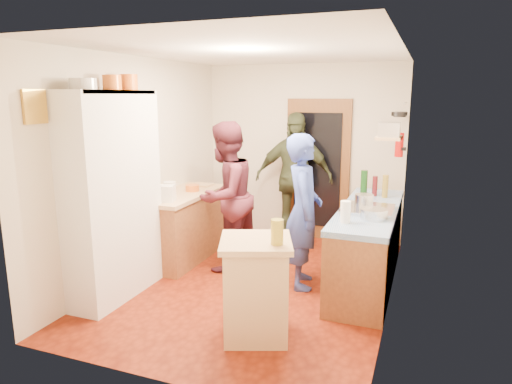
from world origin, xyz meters
The scene contains 44 objects.
floor centered at (0.00, 0.00, -0.01)m, with size 3.00×4.00×0.02m, color maroon.
ceiling centered at (0.00, 0.00, 2.61)m, with size 3.00×4.00×0.02m, color silver.
wall_back centered at (0.00, 2.01, 1.30)m, with size 3.00×0.02×2.60m, color beige.
wall_front centered at (0.00, -2.01, 1.30)m, with size 3.00×0.02×2.60m, color beige.
wall_left centered at (-1.51, 0.00, 1.30)m, with size 0.02×4.00×2.60m, color beige.
wall_right centered at (1.51, 0.00, 1.30)m, with size 0.02×4.00×2.60m, color beige.
door_frame centered at (0.25, 1.97, 1.05)m, with size 0.95×0.06×2.10m, color brown.
door_glass centered at (0.25, 1.94, 1.05)m, with size 0.70×0.02×1.70m, color black.
hutch_body centered at (-1.30, -0.80, 1.10)m, with size 0.40×1.20×2.20m, color white.
hutch_top_shelf centered at (-1.30, -0.80, 2.18)m, with size 0.40×1.14×0.04m, color white.
plate_stack centered at (-1.30, -1.13, 2.25)m, with size 0.25×0.25×0.10m, color white.
orange_pot_a centered at (-1.30, -0.70, 2.28)m, with size 0.19×0.19×0.15m, color orange.
orange_pot_b centered at (-1.30, -0.42, 2.28)m, with size 0.19×0.19×0.17m, color orange.
left_counter_base centered at (-1.20, 0.45, 0.42)m, with size 0.60×1.40×0.85m, color #945A2D.
left_counter_top centered at (-1.20, 0.45, 0.88)m, with size 0.64×1.44×0.05m, color tan.
toaster centered at (-1.15, -0.07, 1.00)m, with size 0.26×0.17×0.20m, color white.
kettle centered at (-1.25, 0.24, 0.99)m, with size 0.16×0.16×0.18m, color white.
orange_bowl centered at (-1.12, 0.59, 0.94)m, with size 0.18×0.18×0.08m, color orange.
chopping_board centered at (-1.18, 0.97, 0.91)m, with size 0.30×0.22×0.03m, color tan.
right_counter_base centered at (1.20, 0.50, 0.42)m, with size 0.60×2.20×0.84m, color #945A2D.
right_counter_top centered at (1.20, 0.50, 0.87)m, with size 0.62×2.22×0.06m, color blue.
hob centered at (1.20, 0.33, 0.92)m, with size 0.55×0.58×0.04m, color silver.
pot_on_hob centered at (1.15, 0.38, 1.01)m, with size 0.20×0.20×0.13m, color silver.
bottle_a centered at (1.05, 1.09, 1.06)m, with size 0.08×0.08×0.33m, color #143F14.
bottle_b centered at (1.18, 1.14, 1.03)m, with size 0.06×0.06×0.25m, color #591419.
bottle_c centered at (1.31, 1.09, 1.04)m, with size 0.07×0.07×0.29m, color olive.
paper_towel centered at (1.05, -0.23, 1.01)m, with size 0.10×0.10×0.22m, color white.
mixing_bowl centered at (1.30, 0.01, 0.95)m, with size 0.28×0.28×0.11m, color silver.
island_base centered at (0.42, -1.09, 0.43)m, with size 0.55×0.55×0.86m, color tan.
island_top centered at (0.42, -1.09, 0.89)m, with size 0.62×0.62×0.05m, color tan.
cutting_board centered at (0.36, -1.06, 0.90)m, with size 0.35×0.28×0.02m, color white.
oil_jar centered at (0.63, -1.14, 1.02)m, with size 0.11×0.11×0.22m, color #AD9E2D.
pan_rail centered at (1.46, 1.52, 2.05)m, with size 0.02×0.02×0.65m, color silver.
pan_hang_a centered at (1.40, 1.35, 1.92)m, with size 0.18×0.18×0.05m, color black.
pan_hang_b centered at (1.40, 1.55, 1.90)m, with size 0.16×0.16×0.05m, color black.
pan_hang_c centered at (1.40, 1.75, 1.91)m, with size 0.17×0.17×0.05m, color black.
wall_shelf centered at (1.37, 0.45, 1.70)m, with size 0.26×0.42×0.03m, color tan.
radio centered at (1.37, 0.45, 1.79)m, with size 0.22×0.30×0.15m, color silver.
ext_bracket centered at (1.47, 1.70, 1.45)m, with size 0.06×0.10×0.04m, color black.
fire_extinguisher centered at (1.41, 1.70, 1.50)m, with size 0.11×0.11×0.32m, color red.
picture_frame centered at (-1.48, -1.55, 2.05)m, with size 0.03×0.25×0.30m, color gold.
person_hob centered at (0.56, 0.14, 0.87)m, with size 0.64×0.42×1.74m, color #3246A3.
person_left centered at (-0.49, 0.39, 0.92)m, with size 0.90×0.70×1.84m, color #4B1B26.
person_back centered at (-0.01, 1.66, 0.96)m, with size 1.12×0.47×1.92m, color #373F27.
Camera 1 is at (1.77, -4.66, 2.15)m, focal length 32.00 mm.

